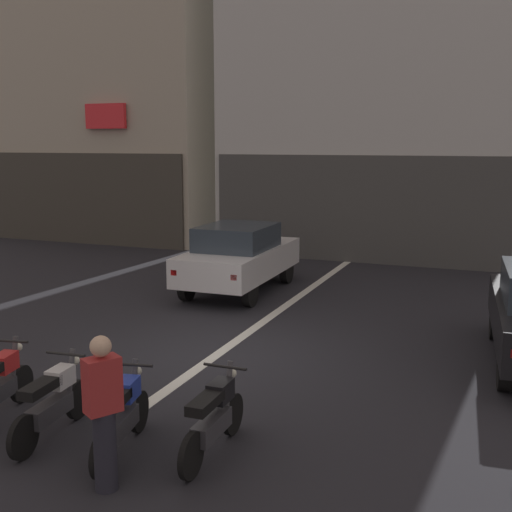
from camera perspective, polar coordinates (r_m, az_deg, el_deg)
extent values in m
plane|color=#232328|center=(11.01, -3.72, -8.92)|extent=(120.00, 120.00, 0.00)
cube|color=silver|center=(16.42, 5.34, -2.53)|extent=(0.20, 18.00, 0.01)
cube|color=#B2A893|center=(27.21, -10.83, 16.81)|extent=(8.94, 8.05, 13.68)
cube|color=#3E3A33|center=(23.76, -15.72, 4.95)|extent=(8.59, 0.10, 3.20)
cube|color=red|center=(22.79, -13.24, 12.02)|extent=(1.54, 0.16, 0.84)
cube|color=silver|center=(23.56, 11.56, 19.16)|extent=(9.25, 8.01, 14.74)
cube|color=#454543|center=(19.38, 8.78, 4.12)|extent=(8.88, 0.10, 3.20)
cylinder|color=black|center=(17.03, -2.21, -0.95)|extent=(0.19, 0.64, 0.64)
cylinder|color=black|center=(16.50, 2.75, -1.31)|extent=(0.19, 0.64, 0.64)
cylinder|color=black|center=(14.73, -6.17, -2.76)|extent=(0.19, 0.64, 0.64)
cylinder|color=black|center=(14.11, -0.54, -3.27)|extent=(0.19, 0.64, 0.64)
cube|color=silver|center=(15.48, -1.46, -0.44)|extent=(1.83, 4.13, 0.66)
cube|color=#2D3842|center=(15.24, -1.69, 1.72)|extent=(1.58, 2.00, 0.56)
cube|color=red|center=(13.97, -7.29, -1.47)|extent=(0.14, 0.06, 0.12)
cube|color=red|center=(13.38, -1.95, -1.91)|extent=(0.14, 0.06, 0.12)
cylinder|color=black|center=(12.64, 20.52, -5.52)|extent=(0.23, 0.65, 0.64)
cylinder|color=black|center=(10.15, 21.22, -9.36)|extent=(0.23, 0.65, 0.64)
cylinder|color=black|center=(9.68, -20.14, -10.62)|extent=(0.17, 0.52, 0.52)
cube|color=red|center=(9.24, -21.46, -8.81)|extent=(0.29, 0.40, 0.24)
cylinder|color=#4C4C51|center=(9.44, -20.74, -8.80)|extent=(0.12, 0.25, 0.70)
cylinder|color=black|center=(9.28, -21.12, -7.07)|extent=(0.55, 0.14, 0.04)
sphere|color=silver|center=(9.49, -20.41, -7.61)|extent=(0.12, 0.12, 0.12)
cylinder|color=black|center=(8.92, -15.54, -12.18)|extent=(0.12, 0.52, 0.52)
cylinder|color=black|center=(8.05, -20.00, -14.93)|extent=(0.12, 0.52, 0.52)
cube|color=#38383D|center=(8.40, -17.88, -12.92)|extent=(0.27, 0.75, 0.22)
cube|color=black|center=(8.15, -18.65, -11.03)|extent=(0.27, 0.62, 0.12)
cube|color=silver|center=(8.47, -17.02, -10.26)|extent=(0.25, 0.38, 0.24)
cylinder|color=#4C4C51|center=(8.67, -16.19, -10.23)|extent=(0.09, 0.24, 0.70)
cylinder|color=black|center=(8.50, -16.59, -8.36)|extent=(0.55, 0.09, 0.04)
sphere|color=silver|center=(8.71, -15.79, -8.94)|extent=(0.12, 0.12, 0.12)
cylinder|color=black|center=(8.38, -10.36, -13.44)|extent=(0.17, 0.52, 0.52)
cylinder|color=black|center=(7.42, -13.57, -16.82)|extent=(0.17, 0.52, 0.52)
cube|color=#38383D|center=(7.81, -12.02, -14.45)|extent=(0.35, 0.76, 0.22)
cube|color=black|center=(7.54, -12.58, -12.50)|extent=(0.34, 0.63, 0.12)
cube|color=#233DB7|center=(7.90, -11.40, -11.54)|extent=(0.29, 0.40, 0.24)
cylinder|color=#4C4C51|center=(8.11, -10.81, -11.44)|extent=(0.12, 0.25, 0.70)
cylinder|color=black|center=(7.93, -11.10, -9.48)|extent=(0.55, 0.15, 0.04)
sphere|color=silver|center=(8.16, -10.53, -10.03)|extent=(0.12, 0.12, 0.12)
cylinder|color=black|center=(8.18, -2.07, -13.88)|extent=(0.08, 0.52, 0.52)
cylinder|color=black|center=(7.24, -5.79, -17.28)|extent=(0.08, 0.52, 0.52)
cube|color=#38383D|center=(7.62, -3.98, -14.88)|extent=(0.21, 0.74, 0.22)
cube|color=black|center=(7.35, -4.54, -12.88)|extent=(0.23, 0.60, 0.12)
cube|color=black|center=(7.70, -3.19, -11.91)|extent=(0.23, 0.36, 0.24)
cylinder|color=#4C4C51|center=(7.91, -2.52, -11.82)|extent=(0.07, 0.24, 0.70)
cylinder|color=black|center=(7.73, -2.78, -9.81)|extent=(0.55, 0.04, 0.04)
sphere|color=silver|center=(7.96, -2.16, -10.39)|extent=(0.12, 0.12, 0.12)
cylinder|color=#23232D|center=(7.11, -13.26, -16.51)|extent=(0.24, 0.24, 0.86)
cube|color=#B22D2D|center=(6.83, -13.51, -11.10)|extent=(0.37, 0.42, 0.58)
sphere|color=beige|center=(6.69, -13.66, -7.82)|extent=(0.22, 0.22, 0.22)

